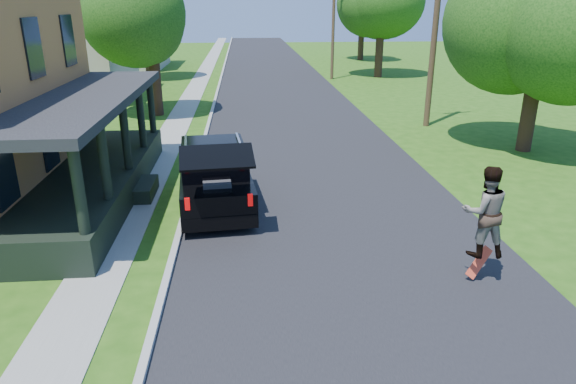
{
  "coord_description": "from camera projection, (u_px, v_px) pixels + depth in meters",
  "views": [
    {
      "loc": [
        -2.29,
        -8.99,
        5.57
      ],
      "look_at": [
        -1.27,
        3.0,
        1.11
      ],
      "focal_mm": 32.0,
      "sensor_mm": 36.0,
      "label": 1
    }
  ],
  "objects": [
    {
      "name": "front_walk",
      "position": [
        6.0,
        200.0,
        15.37
      ],
      "size": [
        6.5,
        1.2,
        0.03
      ],
      "primitive_type": "cube",
      "color": "gray",
      "rests_on": "ground"
    },
    {
      "name": "ground",
      "position": [
        362.0,
        292.0,
        10.52
      ],
      "size": [
        140.0,
        140.0,
        0.0
      ],
      "primitive_type": "plane",
      "color": "#255010",
      "rests_on": "ground"
    },
    {
      "name": "street",
      "position": [
        285.0,
        106.0,
        29.2
      ],
      "size": [
        8.0,
        120.0,
        0.02
      ],
      "primitive_type": "cube",
      "color": "black",
      "rests_on": "ground"
    },
    {
      "name": "black_suv",
      "position": [
        215.0,
        177.0,
        14.66
      ],
      "size": [
        2.34,
        5.13,
        2.32
      ],
      "rotation": [
        0.0,
        0.0,
        0.1
      ],
      "color": "black",
      "rests_on": "ground"
    },
    {
      "name": "sidewalk",
      "position": [
        186.0,
        108.0,
        28.76
      ],
      "size": [
        1.3,
        120.0,
        0.03
      ],
      "primitive_type": "cube",
      "color": "gray",
      "rests_on": "ground"
    },
    {
      "name": "tree_left_far",
      "position": [
        143.0,
        5.0,
        37.48
      ],
      "size": [
        6.98,
        7.12,
        8.39
      ],
      "rotation": [
        0.0,
        0.0,
        -0.37
      ],
      "color": "black",
      "rests_on": "ground"
    },
    {
      "name": "tree_right_near",
      "position": [
        545.0,
        9.0,
        18.74
      ],
      "size": [
        5.94,
        6.04,
        8.12
      ],
      "rotation": [
        0.0,
        0.0,
        -0.22
      ],
      "color": "black",
      "rests_on": "ground"
    },
    {
      "name": "utility_pole_far",
      "position": [
        333.0,
        20.0,
        38.19
      ],
      "size": [
        1.39,
        0.54,
        8.41
      ],
      "rotation": [
        0.0,
        0.0,
        -0.31
      ],
      "color": "#442C1F",
      "rests_on": "ground"
    },
    {
      "name": "neighbor_house_mid",
      "position": [
        53.0,
        27.0,
        30.41
      ],
      "size": [
        12.78,
        12.78,
        8.3
      ],
      "color": "#ADA599",
      "rests_on": "ground"
    },
    {
      "name": "utility_pole_near",
      "position": [
        437.0,
        11.0,
        22.84
      ],
      "size": [
        1.69,
        0.48,
        10.13
      ],
      "rotation": [
        0.0,
        0.0,
        0.21
      ],
      "color": "#442C1F",
      "rests_on": "ground"
    },
    {
      "name": "skateboarder",
      "position": [
        485.0,
        212.0,
        10.38
      ],
      "size": [
        0.98,
        0.79,
        1.93
      ],
      "rotation": [
        0.0,
        0.0,
        3.08
      ],
      "color": "black",
      "rests_on": "ground"
    },
    {
      "name": "curb",
      "position": [
        213.0,
        108.0,
        28.88
      ],
      "size": [
        0.15,
        120.0,
        0.12
      ],
      "primitive_type": "cube",
      "color": "#9F9E9A",
      "rests_on": "ground"
    },
    {
      "name": "skateboard",
      "position": [
        479.0,
        263.0,
        10.92
      ],
      "size": [
        0.66,
        0.4,
        0.63
      ],
      "rotation": [
        0.0,
        0.0,
        -0.42
      ],
      "color": "red",
      "rests_on": "ground"
    },
    {
      "name": "tree_right_far",
      "position": [
        362.0,
        7.0,
        51.09
      ],
      "size": [
        6.33,
        6.47,
        8.02
      ],
      "rotation": [
        0.0,
        0.0,
        -0.26
      ],
      "color": "black",
      "rests_on": "ground"
    },
    {
      "name": "neighbor_house_far",
      "position": [
        115.0,
        19.0,
        45.36
      ],
      "size": [
        12.78,
        12.78,
        8.3
      ],
      "color": "#ADA599",
      "rests_on": "ground"
    },
    {
      "name": "tree_left_mid",
      "position": [
        149.0,
        11.0,
        25.29
      ],
      "size": [
        6.31,
        6.47,
        8.0
      ],
      "rotation": [
        0.0,
        0.0,
        -0.29
      ],
      "color": "black",
      "rests_on": "ground"
    }
  ]
}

